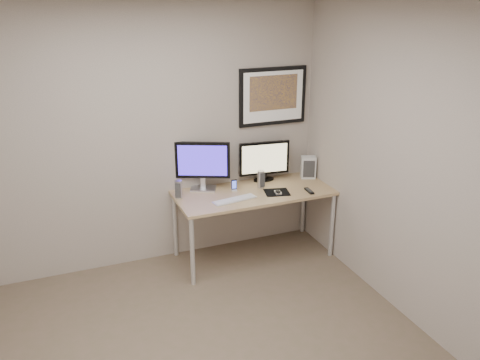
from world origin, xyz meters
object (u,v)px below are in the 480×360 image
(desk, at_px, (254,197))
(fan_unit, at_px, (308,167))
(monitor_large, at_px, (203,164))
(keyboard, at_px, (235,200))
(speaker_left, at_px, (178,189))
(framed_art, at_px, (273,96))
(phone_dock, at_px, (234,185))
(speaker_right, at_px, (261,179))
(monitor_tv, at_px, (264,160))

(desk, distance_m, fan_unit, 0.75)
(monitor_large, xyz_separation_m, keyboard, (0.19, -0.39, -0.27))
(speaker_left, relative_size, keyboard, 0.41)
(framed_art, bearing_deg, fan_unit, -25.73)
(phone_dock, height_order, fan_unit, fan_unit)
(speaker_right, xyz_separation_m, keyboard, (-0.38, -0.23, -0.08))
(speaker_left, distance_m, speaker_right, 0.87)
(phone_dock, bearing_deg, monitor_large, 160.00)
(monitor_tv, xyz_separation_m, phone_dock, (-0.41, -0.16, -0.17))
(fan_unit, bearing_deg, monitor_large, -163.38)
(phone_dock, xyz_separation_m, keyboard, (-0.09, -0.24, -0.05))
(framed_art, height_order, monitor_tv, framed_art)
(desk, height_order, phone_dock, phone_dock)
(monitor_large, xyz_separation_m, speaker_right, (0.57, -0.17, -0.19))
(monitor_large, xyz_separation_m, phone_dock, (0.28, -0.15, -0.22))
(framed_art, bearing_deg, monitor_tv, -148.18)
(monitor_large, bearing_deg, keyboard, -39.78)
(desk, height_order, speaker_left, speaker_left)
(monitor_large, relative_size, speaker_left, 2.87)
(monitor_tv, height_order, speaker_right, monitor_tv)
(monitor_tv, height_order, keyboard, monitor_tv)
(desk, xyz_separation_m, monitor_large, (-0.46, 0.25, 0.35))
(monitor_tv, bearing_deg, phone_dock, -152.42)
(speaker_right, xyz_separation_m, fan_unit, (0.60, 0.07, 0.03))
(desk, distance_m, speaker_right, 0.21)
(speaker_right, height_order, fan_unit, fan_unit)
(desk, bearing_deg, framed_art, 43.46)
(phone_dock, bearing_deg, fan_unit, 11.55)
(framed_art, height_order, speaker_right, framed_art)
(desk, bearing_deg, phone_dock, 150.33)
(monitor_large, height_order, speaker_right, monitor_large)
(speaker_left, xyz_separation_m, fan_unit, (1.47, 0.03, 0.03))
(framed_art, height_order, monitor_large, framed_art)
(phone_dock, relative_size, keyboard, 0.27)
(desk, relative_size, monitor_tv, 2.91)
(keyboard, bearing_deg, framed_art, 28.67)
(speaker_right, height_order, phone_dock, speaker_right)
(speaker_left, bearing_deg, monitor_large, 47.12)
(speaker_left, xyz_separation_m, keyboard, (0.49, -0.27, -0.08))
(framed_art, xyz_separation_m, monitor_tv, (-0.12, -0.07, -0.66))
(monitor_tv, distance_m, keyboard, 0.67)
(monitor_tv, relative_size, speaker_right, 3.02)
(framed_art, bearing_deg, speaker_left, -169.36)
(fan_unit, bearing_deg, keyboard, -141.86)
(framed_art, distance_m, keyboard, 1.18)
(speaker_left, relative_size, fan_unit, 0.76)
(desk, xyz_separation_m, phone_dock, (-0.18, 0.10, 0.13))
(desk, relative_size, fan_unit, 6.70)
(monitor_large, distance_m, speaker_right, 0.63)
(framed_art, bearing_deg, speaker_right, -133.53)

